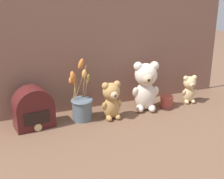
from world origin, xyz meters
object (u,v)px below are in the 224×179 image
flower_vase (82,105)px  vintage_radio (33,110)px  teddy_bear_medium (112,100)px  teddy_bear_small (189,88)px  teddy_bear_large (146,85)px  decorative_tin_tall (167,102)px

flower_vase → vintage_radio: 0.25m
teddy_bear_medium → teddy_bear_small: bearing=3.6°
flower_vase → vintage_radio: (-0.25, 0.00, 0.01)m
flower_vase → teddy_bear_small: bearing=-1.4°
teddy_bear_large → teddy_bear_small: size_ratio=1.68×
decorative_tin_tall → teddy_bear_medium: bearing=-177.3°
flower_vase → vintage_radio: flower_vase is taller
teddy_bear_medium → flower_vase: bearing=162.1°
decorative_tin_tall → teddy_bear_large: bearing=171.8°
teddy_bear_small → flower_vase: 0.66m
teddy_bear_large → decorative_tin_tall: teddy_bear_large is taller
teddy_bear_large → teddy_bear_small: 0.29m
teddy_bear_medium → flower_vase: 0.16m
teddy_bear_medium → decorative_tin_tall: (0.35, 0.02, -0.07)m
vintage_radio → decorative_tin_tall: bearing=-2.7°
teddy_bear_small → vintage_radio: bearing=178.7°
flower_vase → vintage_radio: bearing=179.1°
teddy_bear_large → vintage_radio: 0.62m
decorative_tin_tall → flower_vase: bearing=176.3°
teddy_bear_small → decorative_tin_tall: bearing=-174.4°
teddy_bear_small → vintage_radio: (-0.91, 0.02, 0.01)m
teddy_bear_small → teddy_bear_large: bearing=179.4°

